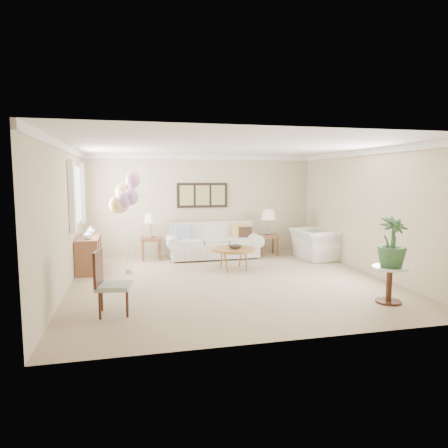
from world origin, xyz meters
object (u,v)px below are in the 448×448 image
Objects in this scene: sofa at (213,244)px; balloon_cluster at (125,197)px; armchair at (316,244)px; coffee_table at (234,250)px; accent_chair at (108,281)px.

sofa is 1.12× the size of balloon_cluster.
balloon_cluster is at bearing 93.28° from armchair.
armchair reaches higher than coffee_table.
sofa is 2.78m from balloon_cluster.
balloon_cluster reaches higher than sofa.
armchair is at bearing 6.49° from balloon_cluster.
armchair is 1.18× the size of accent_chair.
sofa is at bearing 30.92° from balloon_cluster.
accent_chair is at bearing 119.25° from armchair.
coffee_table is 2.39m from armchair.
sofa reaches higher than armchair.
sofa is at bearing 69.71° from armchair.
armchair is (2.45, -0.75, 0.02)m from sofa.
accent_chair reaches higher than sofa.
coffee_table is at bearing 103.04° from armchair.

